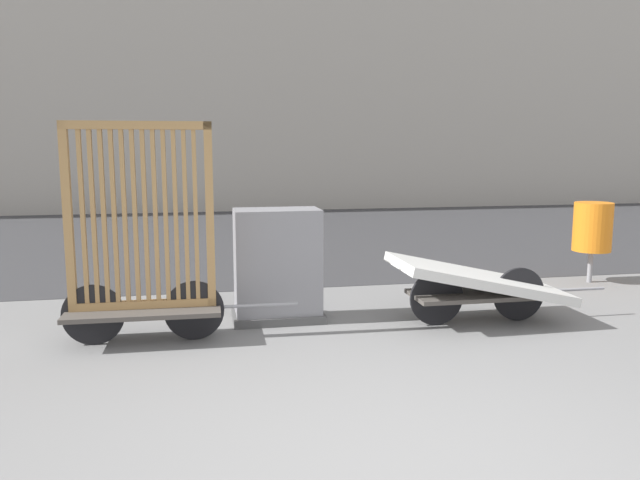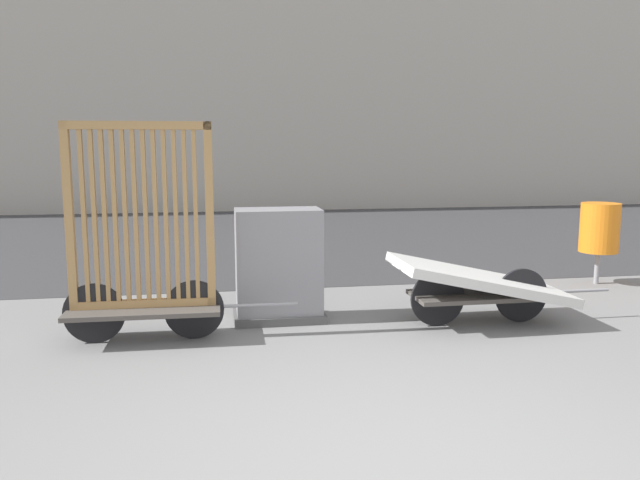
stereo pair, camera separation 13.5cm
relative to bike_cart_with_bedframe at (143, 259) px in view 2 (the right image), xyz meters
name	(u,v)px [view 2 (the right image)]	position (x,y,z in m)	size (l,w,h in m)	color
road_strip	(264,235)	(1.56, 6.37, -0.73)	(56.00, 9.17, 0.01)	#38383A
bike_cart_with_bedframe	(143,259)	(0.00, 0.00, 0.00)	(2.05, 0.58, 1.92)	#4C4742
bike_cart_with_mattress	(481,284)	(3.14, 0.00, -0.34)	(2.19, 0.89, 0.66)	#4C4742
utility_cabinet	(278,269)	(1.23, 0.47, -0.22)	(0.89, 0.52, 1.11)	#4C4C4C
trash_bin	(600,228)	(5.33, 1.43, -0.03)	(0.47, 0.47, 1.01)	gray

